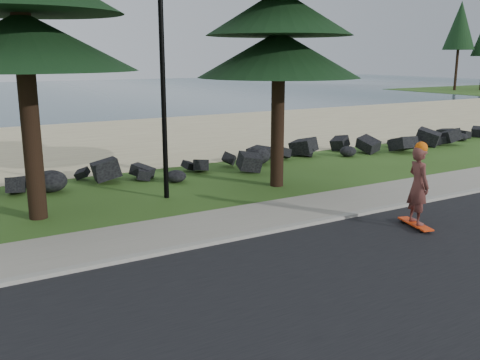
{
  "coord_description": "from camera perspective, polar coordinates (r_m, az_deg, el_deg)",
  "views": [
    {
      "loc": [
        -5.66,
        -10.45,
        3.91
      ],
      "look_at": [
        0.52,
        0.0,
        1.09
      ],
      "focal_mm": 40.0,
      "sensor_mm": 36.0,
      "label": 1
    }
  ],
  "objects": [
    {
      "name": "skateboarder",
      "position": [
        12.88,
        18.48,
        -0.59
      ],
      "size": [
        0.59,
        1.12,
        2.02
      ],
      "rotation": [
        0.0,
        0.0,
        1.3
      ],
      "color": "#F63C0E",
      "rests_on": "ground"
    },
    {
      "name": "beach_sand",
      "position": [
        25.88,
        -17.67,
        3.78
      ],
      "size": [
        160.0,
        15.0,
        0.01
      ],
      "primitive_type": "cube",
      "color": "tan",
      "rests_on": "ground"
    },
    {
      "name": "lamp_post",
      "position": [
        14.78,
        -8.34,
        13.82
      ],
      "size": [
        0.25,
        0.14,
        8.14
      ],
      "color": "black",
      "rests_on": "ground"
    },
    {
      "name": "kerb",
      "position": [
        11.75,
        0.04,
        -6.1
      ],
      "size": [
        160.0,
        0.2,
        0.1
      ],
      "primitive_type": "cube",
      "color": "#A4A194",
      "rests_on": "ground"
    },
    {
      "name": "seawall_boulders",
      "position": [
        17.46,
        -10.91,
        -0.1
      ],
      "size": [
        60.0,
        2.4,
        1.1
      ],
      "primitive_type": null,
      "color": "black",
      "rests_on": "ground"
    },
    {
      "name": "ground",
      "position": [
        12.51,
        -2.07,
        -5.14
      ],
      "size": [
        160.0,
        160.0,
        0.0
      ],
      "primitive_type": "plane",
      "color": "#32531A",
      "rests_on": "ground"
    },
    {
      "name": "sidewalk",
      "position": [
        12.66,
        -2.51,
        -4.73
      ],
      "size": [
        160.0,
        2.0,
        0.08
      ],
      "primitive_type": "cube",
      "color": "gray",
      "rests_on": "ground"
    },
    {
      "name": "road",
      "position": [
        9.09,
        11.99,
        -12.63
      ],
      "size": [
        160.0,
        7.0,
        0.02
      ],
      "primitive_type": "cube",
      "color": "black",
      "rests_on": "ground"
    }
  ]
}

